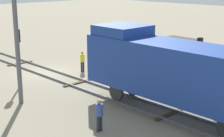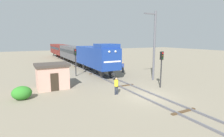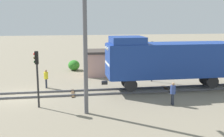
% 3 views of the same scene
% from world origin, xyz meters
% --- Properties ---
extents(ground_plane, '(150.06, 150.06, 0.00)m').
position_xyz_m(ground_plane, '(0.00, 0.00, 0.00)').
color(ground_plane, gray).
extents(railway_track, '(2.40, 100.04, 0.16)m').
position_xyz_m(railway_track, '(0.00, -0.00, 0.07)').
color(railway_track, '#595960').
rests_on(railway_track, ground).
extents(locomotive, '(2.90, 11.60, 4.60)m').
position_xyz_m(locomotive, '(0.00, 12.48, 2.77)').
color(locomotive, navy).
rests_on(locomotive, railway_track).
extents(passenger_car_leading, '(2.84, 14.00, 3.66)m').
position_xyz_m(passenger_car_leading, '(0.00, 25.82, 2.52)').
color(passenger_car_leading, '#4C4C51').
rests_on(passenger_car_leading, railway_track).
extents(passenger_car_trailing, '(2.84, 14.00, 3.66)m').
position_xyz_m(passenger_car_trailing, '(0.00, 40.42, 2.52)').
color(passenger_car_trailing, maroon).
rests_on(passenger_car_trailing, railway_track).
extents(traffic_signal_near, '(0.32, 0.34, 4.06)m').
position_xyz_m(traffic_signal_near, '(3.20, 1.67, 2.83)').
color(traffic_signal_near, '#262628').
rests_on(traffic_signal_near, ground).
extents(traffic_signal_mid, '(0.32, 0.34, 3.99)m').
position_xyz_m(traffic_signal_mid, '(-3.40, 12.10, 2.78)').
color(traffic_signal_mid, '#262628').
rests_on(traffic_signal_mid, ground).
extents(worker_near_track, '(0.38, 0.38, 1.70)m').
position_xyz_m(worker_near_track, '(-2.40, 1.84, 1.00)').
color(worker_near_track, '#262B38').
rests_on(worker_near_track, ground).
extents(worker_by_signal, '(0.38, 0.38, 1.70)m').
position_xyz_m(worker_by_signal, '(4.20, 11.36, 1.00)').
color(worker_by_signal, '#262B38').
rests_on(worker_by_signal, ground).
extents(catenary_mast, '(1.94, 0.28, 8.88)m').
position_xyz_m(catenary_mast, '(4.94, 4.96, 4.69)').
color(catenary_mast, '#595960').
rests_on(catenary_mast, ground).
extents(relay_hut, '(3.50, 2.90, 2.74)m').
position_xyz_m(relay_hut, '(-7.50, 7.20, 1.39)').
color(relay_hut, '#D19E8C').
rests_on(relay_hut, ground).
extents(bush_mid, '(1.70, 1.39, 1.23)m').
position_xyz_m(bush_mid, '(-10.60, 4.57, 0.62)').
color(bush_mid, '#2E7C26').
rests_on(bush_mid, ground).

